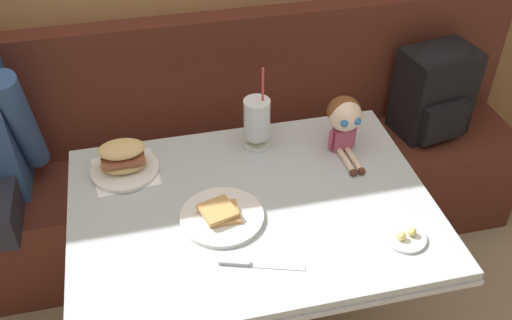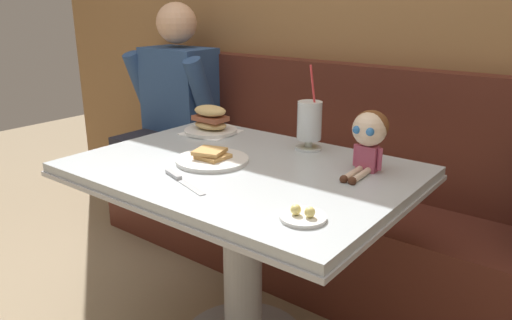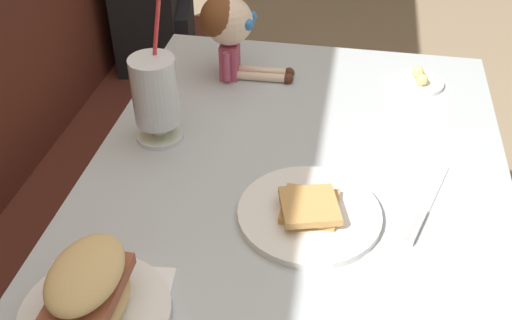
# 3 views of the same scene
# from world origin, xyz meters

# --- Properties ---
(booth_bench) EXTENTS (2.60, 0.48, 1.00)m
(booth_bench) POSITION_xyz_m (0.00, 0.81, 0.33)
(booth_bench) COLOR #512319
(booth_bench) RESTS_ON ground
(diner_table) EXTENTS (1.11, 0.81, 0.74)m
(diner_table) POSITION_xyz_m (0.00, 0.18, 0.54)
(diner_table) COLOR #B2BCC1
(diner_table) RESTS_ON ground
(toast_plate) EXTENTS (0.25, 0.25, 0.04)m
(toast_plate) POSITION_xyz_m (-0.10, 0.14, 0.75)
(toast_plate) COLOR white
(toast_plate) RESTS_ON diner_table
(milkshake_glass) EXTENTS (0.10, 0.10, 0.31)m
(milkshake_glass) POSITION_xyz_m (0.08, 0.47, 0.84)
(milkshake_glass) COLOR silver
(milkshake_glass) RESTS_ON diner_table
(sandwich_plate) EXTENTS (0.22, 0.22, 0.12)m
(sandwich_plate) POSITION_xyz_m (-0.37, 0.43, 0.79)
(sandwich_plate) COLOR white
(sandwich_plate) RESTS_ON diner_table
(butter_saucer) EXTENTS (0.12, 0.12, 0.04)m
(butter_saucer) POSITION_xyz_m (0.39, -0.06, 0.75)
(butter_saucer) COLOR white
(butter_saucer) RESTS_ON diner_table
(butter_knife) EXTENTS (0.23, 0.09, 0.01)m
(butter_knife) POSITION_xyz_m (-0.07, -0.05, 0.74)
(butter_knife) COLOR silver
(butter_knife) RESTS_ON diner_table
(seated_doll) EXTENTS (0.12, 0.22, 0.20)m
(seated_doll) POSITION_xyz_m (0.36, 0.38, 0.87)
(seated_doll) COLOR #B74C6B
(seated_doll) RESTS_ON diner_table
(backpack) EXTENTS (0.33, 0.29, 0.41)m
(backpack) POSITION_xyz_m (0.93, 0.78, 0.66)
(backpack) COLOR black
(backpack) RESTS_ON booth_bench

